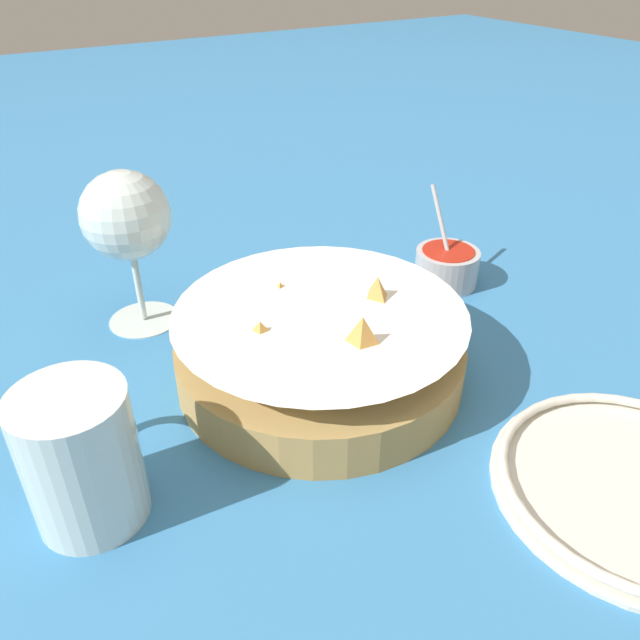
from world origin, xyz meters
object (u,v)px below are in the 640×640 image
Objects in this scene: sauce_cup at (447,265)px; beer_mug at (82,460)px; side_plate at (635,485)px; wine_glass at (126,220)px; food_basket at (320,348)px.

sauce_cup reaches higher than beer_mug.
sauce_cup is 0.53× the size of side_plate.
wine_glass is 0.27m from beer_mug.
food_basket is 0.23m from sauce_cup.
food_basket is 1.25× the size of side_plate.
beer_mug is at bearing 60.86° from side_plate.
food_basket is 0.28m from side_plate.
beer_mug is (-0.05, 0.22, 0.02)m from food_basket.
sauce_cup is at bearing -74.21° from beer_mug.
beer_mug is 0.40m from side_plate.
wine_glass reaches higher than side_plate.
wine_glass is at bearing 72.20° from sauce_cup.
wine_glass is (0.18, 0.11, 0.08)m from food_basket.
side_plate is (-0.25, -0.13, -0.03)m from food_basket.
sauce_cup is 0.67× the size of wine_glass.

